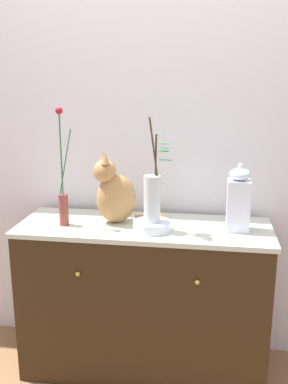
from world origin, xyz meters
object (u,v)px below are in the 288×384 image
at_px(vase_slim_green, 63,197).
at_px(bowl_porcelain, 152,226).
at_px(sideboard, 144,298).
at_px(jar_lidded_porcelain, 238,201).
at_px(cat_sitting, 115,194).
at_px(vase_glass_clear, 153,196).

relative_size(vase_slim_green, bowl_porcelain, 3.20).
distance_m(sideboard, jar_lidded_porcelain, 0.75).
xyz_separation_m(sideboard, cat_sitting, (-0.16, 0.03, 0.58)).
height_order(cat_sitting, jar_lidded_porcelain, cat_sitting).
bearing_deg(vase_slim_green, cat_sitting, 18.53).
distance_m(sideboard, bowl_porcelain, 0.46).
xyz_separation_m(sideboard, vase_glass_clear, (0.05, -0.07, 0.61)).
xyz_separation_m(bowl_porcelain, jar_lidded_porcelain, (0.43, 0.07, 0.13)).
distance_m(sideboard, vase_slim_green, 0.71).
distance_m(vase_slim_green, bowl_porcelain, 0.48).
bearing_deg(sideboard, vase_slim_green, -172.00).
bearing_deg(cat_sitting, bowl_porcelain, -25.17).
bearing_deg(cat_sitting, vase_slim_green, -161.47).
height_order(sideboard, vase_slim_green, vase_slim_green).
bearing_deg(sideboard, vase_glass_clear, -53.41).
distance_m(sideboard, vase_glass_clear, 0.61).
bearing_deg(bowl_porcelain, vase_glass_clear, -10.43).
relative_size(cat_sitting, bowl_porcelain, 1.99).
relative_size(cat_sitting, jar_lidded_porcelain, 1.10).
bearing_deg(jar_lidded_porcelain, vase_slim_green, -176.53).
height_order(cat_sitting, vase_glass_clear, vase_glass_clear).
bearing_deg(bowl_porcelain, sideboard, 125.38).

